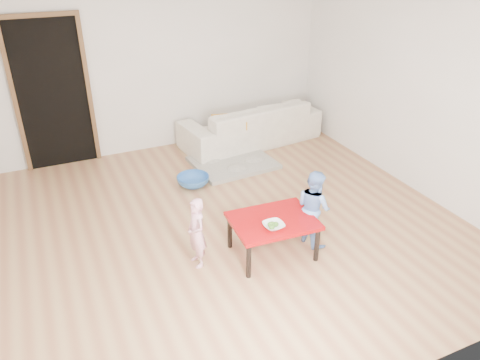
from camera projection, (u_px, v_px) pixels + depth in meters
floor at (233, 222)px, 5.46m from camera, size 5.00×5.00×0.01m
back_wall at (164, 63)px, 6.87m from camera, size 5.00×0.02×2.60m
right_wall at (417, 88)px, 5.77m from camera, size 0.02×5.00×2.60m
doorway at (53, 95)px, 6.40m from camera, size 1.02×0.08×2.11m
sofa at (251, 123)px, 7.41m from camera, size 2.31×1.13×0.65m
cushion at (229, 122)px, 6.99m from camera, size 0.57×0.53×0.13m
red_table at (272, 236)px, 4.83m from camera, size 0.88×0.68×0.42m
bowl at (274, 226)px, 4.58m from camera, size 0.21×0.21×0.05m
broccoli at (274, 225)px, 4.58m from camera, size 0.12×0.12×0.06m
child_pink at (197, 233)px, 4.60m from camera, size 0.20×0.28×0.75m
child_blue at (314, 207)px, 4.94m from camera, size 0.37×0.45×0.85m
basin at (193, 181)px, 6.23m from camera, size 0.43×0.43×0.13m
blanket at (233, 163)px, 6.82m from camera, size 1.18×1.00×0.06m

